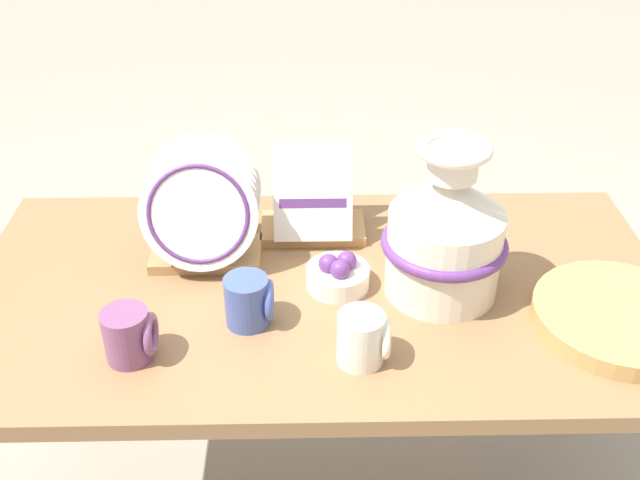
% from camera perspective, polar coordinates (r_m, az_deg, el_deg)
% --- Properties ---
extents(display_table, '(1.41, 0.73, 0.70)m').
position_cam_1_polar(display_table, '(1.56, 0.00, -5.97)').
color(display_table, olive).
rests_on(display_table, ground_plane).
extents(ceramic_vase, '(0.24, 0.24, 0.32)m').
position_cam_1_polar(ceramic_vase, '(1.44, 9.54, 0.61)').
color(ceramic_vase, silver).
rests_on(ceramic_vase, display_table).
extents(dish_rack_round_plates, '(0.24, 0.18, 0.25)m').
position_cam_1_polar(dish_rack_round_plates, '(1.54, -8.97, 1.95)').
color(dish_rack_round_plates, tan).
rests_on(dish_rack_round_plates, display_table).
extents(dish_rack_square_plates, '(0.23, 0.16, 0.19)m').
position_cam_1_polar(dish_rack_square_plates, '(1.64, -0.56, 2.29)').
color(dish_rack_square_plates, tan).
rests_on(dish_rack_square_plates, display_table).
extents(wicker_charger_stack, '(0.32, 0.32, 0.04)m').
position_cam_1_polar(wicker_charger_stack, '(1.50, 21.84, -5.48)').
color(wicker_charger_stack, tan).
rests_on(wicker_charger_stack, display_table).
extents(mug_cobalt_glaze, '(0.09, 0.08, 0.10)m').
position_cam_1_polar(mug_cobalt_glaze, '(1.39, -5.39, -4.64)').
color(mug_cobalt_glaze, '#42569E').
rests_on(mug_cobalt_glaze, display_table).
extents(mug_plum_glaze, '(0.09, 0.08, 0.10)m').
position_cam_1_polar(mug_plum_glaze, '(1.35, -14.28, -7.04)').
color(mug_plum_glaze, '#7A4770').
rests_on(mug_plum_glaze, display_table).
extents(mug_cream_glaze, '(0.09, 0.08, 0.10)m').
position_cam_1_polar(mug_cream_glaze, '(1.31, 3.34, -7.47)').
color(mug_cream_glaze, silver).
rests_on(mug_cream_glaze, display_table).
extents(fruit_bowl, '(0.13, 0.13, 0.07)m').
position_cam_1_polar(fruit_bowl, '(1.49, 1.38, -2.67)').
color(fruit_bowl, white).
rests_on(fruit_bowl, display_table).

